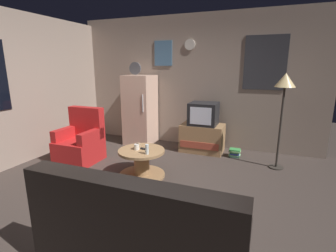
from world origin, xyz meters
TOP-DOWN VIEW (x-y plane):
  - ground_plane at (0.00, 0.00)m, footprint 12.00×12.00m
  - wall_with_art at (0.01, 2.45)m, footprint 5.20×0.12m
  - fridge at (-1.09, 2.07)m, footprint 0.60×0.62m
  - tv_stand at (0.33, 2.02)m, footprint 0.84×0.53m
  - crt_tv at (0.34, 2.01)m, footprint 0.54×0.51m
  - standing_lamp at (1.72, 1.63)m, footprint 0.32×0.32m
  - coffee_table at (-0.27, 0.50)m, footprint 0.72×0.72m
  - wine_glass at (-0.10, 0.36)m, footprint 0.05×0.05m
  - mug_ceramic_white at (-0.34, 0.48)m, footprint 0.08×0.08m
  - mug_ceramic_tan at (-0.33, 0.53)m, footprint 0.08×0.08m
  - remote_control at (-0.24, 0.53)m, footprint 0.15×0.06m
  - armchair at (-1.61, 0.71)m, footprint 0.68×0.68m
  - couch at (0.58, -1.15)m, footprint 1.70×0.80m
  - book_stack at (0.99, 1.92)m, footprint 0.21×0.18m

SIDE VIEW (x-z plane):
  - ground_plane at x=0.00m, z-range 0.00..0.00m
  - book_stack at x=0.99m, z-range 0.00..0.16m
  - coffee_table at x=-0.27m, z-range 0.00..0.44m
  - tv_stand at x=0.33m, z-range 0.00..0.55m
  - couch at x=0.58m, z-range -0.15..0.77m
  - armchair at x=-1.61m, z-range -0.14..0.82m
  - remote_control at x=-0.24m, z-range 0.44..0.46m
  - mug_ceramic_white at x=-0.34m, z-range 0.44..0.53m
  - mug_ceramic_tan at x=-0.33m, z-range 0.44..0.53m
  - wine_glass at x=-0.10m, z-range 0.44..0.59m
  - fridge at x=-1.09m, z-range -0.13..1.64m
  - crt_tv at x=0.34m, z-range 0.56..1.00m
  - standing_lamp at x=1.72m, z-range 0.56..2.15m
  - wall_with_art at x=0.01m, z-range 0.01..2.73m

